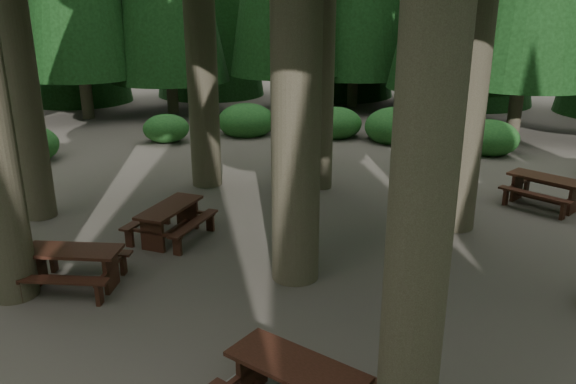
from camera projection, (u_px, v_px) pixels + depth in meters
The scene contains 5 objects.
ground at pixel (253, 269), 10.47m from camera, with size 80.00×80.00×0.00m, color #544C44.
picnic_table_b at pixel (170, 217), 11.70m from camera, with size 1.69×1.94×0.73m.
picnic_table_d at pixel (545, 187), 13.59m from camera, with size 1.98×1.73×0.74m.
picnic_table_e at pixel (73, 262), 9.68m from camera, with size 2.09×1.96×0.72m.
shrub_ring at pixel (307, 245), 10.56m from camera, with size 23.86×24.64×1.49m.
Camera 1 is at (5.76, -7.53, 4.71)m, focal length 35.00 mm.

